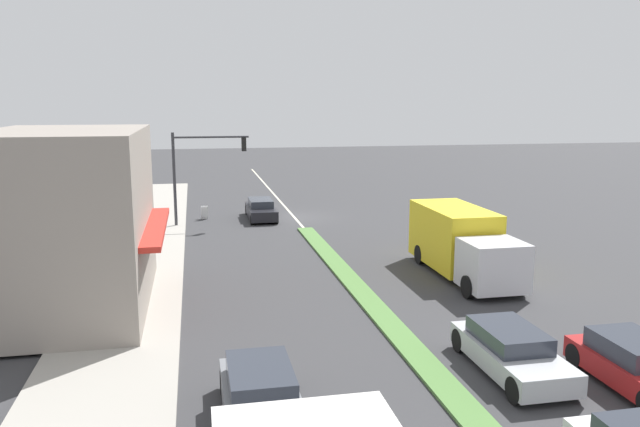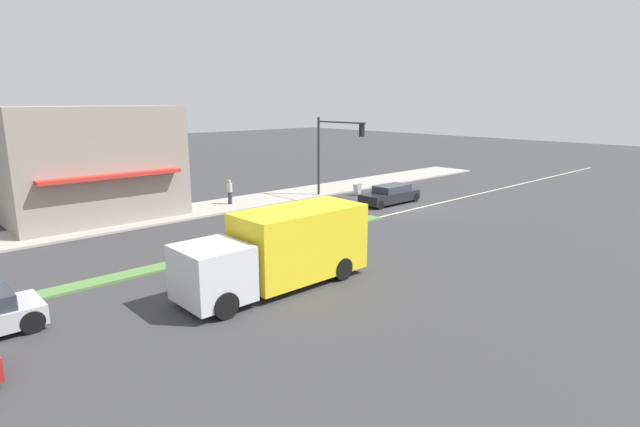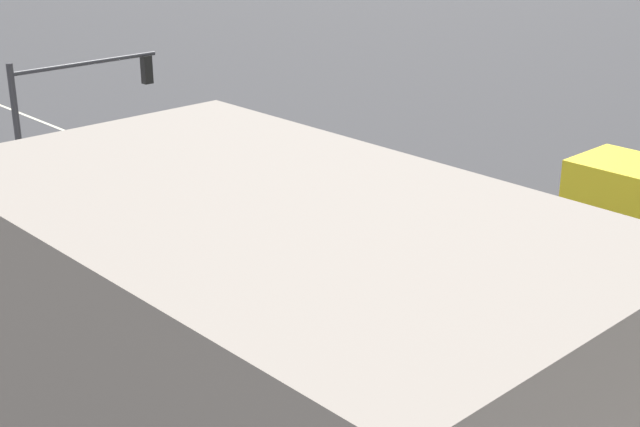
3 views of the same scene
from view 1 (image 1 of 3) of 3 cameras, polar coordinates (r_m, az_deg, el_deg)
The scene contains 13 objects.
ground_plane at distance 24.05m, azimuth 4.52°, elevation -8.10°, with size 160.00×160.00×0.00m, color #38383A.
sidewalk_right at distance 22.86m, azimuth -17.67°, elevation -9.41°, with size 4.00×73.00×0.12m, color #A8A399.
median_strip at distance 16.25m, azimuth 13.69°, elevation -17.59°, with size 0.90×46.00×0.10m, color #568442.
lane_marking_center at distance 41.13m, azimuth -2.37°, elevation -0.34°, with size 0.16×60.00×0.01m, color beige.
building_corner_store at distance 24.33m, azimuth -21.98°, elevation -0.49°, with size 6.11×9.35×6.44m.
traffic_signal_main at distance 38.34m, azimuth -11.09°, elevation 4.59°, with size 4.59×0.34×5.60m.
pedestrian at distance 32.23m, azimuth -15.86°, elevation -1.92°, with size 0.34×0.34×1.64m.
warning_aframe_sign at distance 41.09m, azimuth -10.52°, elevation 0.08°, with size 0.45×0.53×0.84m.
delivery_truck at distance 27.97m, azimuth 12.82°, elevation -2.59°, with size 2.44×7.50×2.87m.
sedan_silver at distance 18.75m, azimuth 17.05°, elevation -11.93°, with size 1.83×4.35×1.28m.
suv_grey at distance 15.46m, azimuth -5.41°, elevation -16.39°, with size 1.79×4.26×1.35m.
hatchback_red at distance 19.05m, azimuth 26.90°, elevation -12.20°, with size 1.83×3.92×1.34m.
sedan_dark at distance 40.69m, azimuth -5.42°, elevation 0.37°, with size 1.72×4.53×1.26m.
Camera 1 is at (6.36, 39.93, 7.56)m, focal length 35.00 mm.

